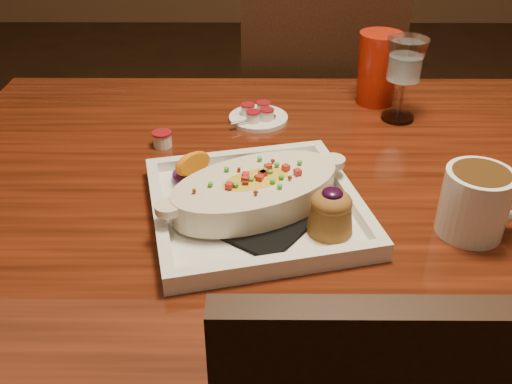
{
  "coord_description": "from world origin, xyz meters",
  "views": [
    {
      "loc": [
        -0.16,
        -0.85,
        1.26
      ],
      "look_at": [
        -0.16,
        -0.09,
        0.77
      ],
      "focal_mm": 40.0,
      "sensor_mm": 36.0,
      "label": 1
    }
  ],
  "objects_px": {
    "chair_far": "(313,135)",
    "red_tumbler": "(378,69)",
    "table": "(344,220)",
    "coffee_mug": "(478,200)",
    "goblet": "(405,64)",
    "saucer": "(258,116)",
    "plate": "(260,197)"
  },
  "relations": [
    {
      "from": "saucer",
      "to": "table",
      "type": "bearing_deg",
      "value": -53.63
    },
    {
      "from": "table",
      "to": "goblet",
      "type": "xyz_separation_m",
      "value": [
        0.13,
        0.23,
        0.21
      ]
    },
    {
      "from": "chair_far",
      "to": "saucer",
      "type": "distance_m",
      "value": 0.51
    },
    {
      "from": "chair_far",
      "to": "red_tumbler",
      "type": "bearing_deg",
      "value": 106.84
    },
    {
      "from": "coffee_mug",
      "to": "saucer",
      "type": "relative_size",
      "value": 1.13
    },
    {
      "from": "chair_far",
      "to": "table",
      "type": "bearing_deg",
      "value": 90.0
    },
    {
      "from": "red_tumbler",
      "to": "table",
      "type": "bearing_deg",
      "value": -107.32
    },
    {
      "from": "coffee_mug",
      "to": "red_tumbler",
      "type": "relative_size",
      "value": 0.9
    },
    {
      "from": "plate",
      "to": "saucer",
      "type": "bearing_deg",
      "value": 77.39
    },
    {
      "from": "coffee_mug",
      "to": "goblet",
      "type": "distance_m",
      "value": 0.4
    },
    {
      "from": "chair_far",
      "to": "coffee_mug",
      "type": "xyz_separation_m",
      "value": [
        0.16,
        -0.79,
        0.3
      ]
    },
    {
      "from": "plate",
      "to": "red_tumbler",
      "type": "height_order",
      "value": "red_tumbler"
    },
    {
      "from": "saucer",
      "to": "red_tumbler",
      "type": "xyz_separation_m",
      "value": [
        0.26,
        0.09,
        0.07
      ]
    },
    {
      "from": "goblet",
      "to": "saucer",
      "type": "bearing_deg",
      "value": -177.92
    },
    {
      "from": "saucer",
      "to": "goblet",
      "type": "bearing_deg",
      "value": 2.08
    },
    {
      "from": "chair_far",
      "to": "plate",
      "type": "distance_m",
      "value": 0.81
    },
    {
      "from": "plate",
      "to": "coffee_mug",
      "type": "xyz_separation_m",
      "value": [
        0.32,
        -0.04,
        0.02
      ]
    },
    {
      "from": "coffee_mug",
      "to": "goblet",
      "type": "xyz_separation_m",
      "value": [
        -0.03,
        0.39,
        0.06
      ]
    },
    {
      "from": "plate",
      "to": "goblet",
      "type": "bearing_deg",
      "value": 37.22
    },
    {
      "from": "plate",
      "to": "saucer",
      "type": "xyz_separation_m",
      "value": [
        -0.0,
        0.34,
        -0.02
      ]
    },
    {
      "from": "chair_far",
      "to": "red_tumbler",
      "type": "distance_m",
      "value": 0.46
    },
    {
      "from": "goblet",
      "to": "saucer",
      "type": "height_order",
      "value": "goblet"
    },
    {
      "from": "goblet",
      "to": "saucer",
      "type": "relative_size",
      "value": 1.39
    },
    {
      "from": "table",
      "to": "coffee_mug",
      "type": "relative_size",
      "value": 10.88
    },
    {
      "from": "coffee_mug",
      "to": "red_tumbler",
      "type": "bearing_deg",
      "value": 93.27
    },
    {
      "from": "coffee_mug",
      "to": "goblet",
      "type": "relative_size",
      "value": 0.81
    },
    {
      "from": "chair_far",
      "to": "red_tumbler",
      "type": "xyz_separation_m",
      "value": [
        0.1,
        -0.32,
        0.32
      ]
    },
    {
      "from": "table",
      "to": "goblet",
      "type": "relative_size",
      "value": 8.85
    },
    {
      "from": "table",
      "to": "saucer",
      "type": "bearing_deg",
      "value": 126.37
    },
    {
      "from": "table",
      "to": "goblet",
      "type": "bearing_deg",
      "value": 59.99
    },
    {
      "from": "table",
      "to": "plate",
      "type": "xyz_separation_m",
      "value": [
        -0.15,
        -0.12,
        0.13
      ]
    },
    {
      "from": "chair_far",
      "to": "red_tumbler",
      "type": "relative_size",
      "value": 6.05
    }
  ]
}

